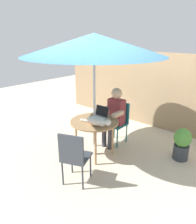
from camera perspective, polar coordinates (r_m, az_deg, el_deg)
ground_plane at (r=4.35m, az=-0.89°, el=-11.30°), size 14.00×14.00×0.00m
fence_back at (r=5.60m, az=13.69°, el=5.78°), size 5.49×0.08×1.88m
patio_table at (r=4.05m, az=-0.94°, el=-3.29°), size 0.92×0.92×0.73m
patio_umbrella at (r=3.72m, az=-1.07°, el=17.64°), size 2.44×2.44×2.29m
chair_occupied at (r=4.65m, az=5.50°, el=-1.90°), size 0.40×0.40×0.90m
chair_empty at (r=3.33m, az=-6.46°, el=-11.30°), size 0.52×0.52×0.90m
person_seated at (r=4.47m, az=4.37°, el=-0.45°), size 0.48×0.48×1.24m
laptop at (r=4.17m, az=0.66°, el=-0.60°), size 0.31×0.26×0.21m
cat at (r=3.78m, az=-0.04°, el=-2.50°), size 0.65×0.26×0.17m
potted_plant_near_fence at (r=4.35m, az=21.57°, el=-7.80°), size 0.32×0.32×0.63m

